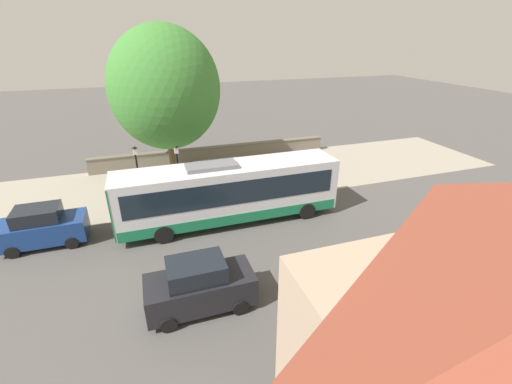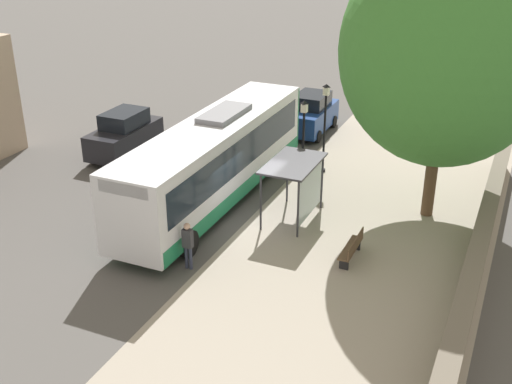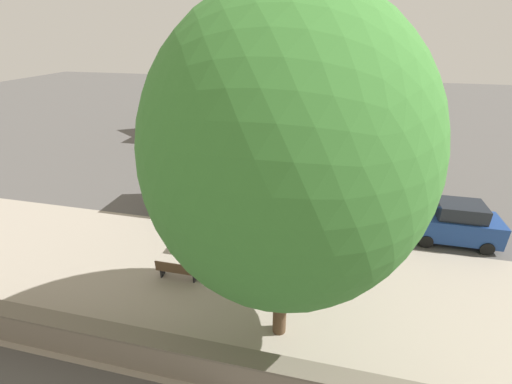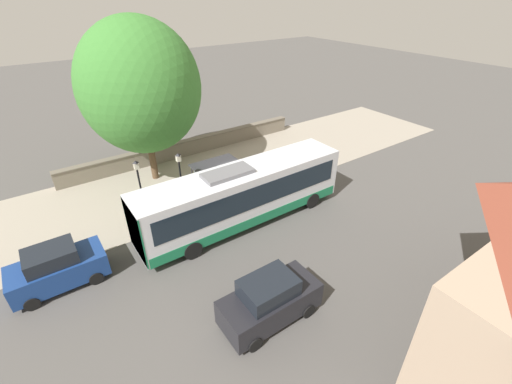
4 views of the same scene
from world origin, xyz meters
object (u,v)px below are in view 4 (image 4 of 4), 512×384
at_px(street_lamp_near, 181,179).
at_px(shade_tree, 140,87).
at_px(parked_car_behind_bus, 57,268).
at_px(bus, 243,194).
at_px(pedestrian, 293,173).
at_px(bench, 222,164).
at_px(street_lamp_far, 141,188).
at_px(bus_shelter, 215,168).
at_px(parked_car_far_lane, 270,300).

height_order(street_lamp_near, shade_tree, shade_tree).
bearing_deg(parked_car_behind_bus, bus, 85.97).
relative_size(bus, pedestrian, 7.23).
height_order(bench, street_lamp_near, street_lamp_near).
distance_m(bench, parked_car_behind_bus, 13.30).
relative_size(bus, shade_tree, 1.16).
distance_m(pedestrian, street_lamp_near, 7.74).
bearing_deg(bench, street_lamp_far, -64.12).
bearing_deg(street_lamp_far, shade_tree, 154.61).
bearing_deg(bus, bench, 160.45).
distance_m(bus_shelter, shade_tree, 6.92).
bearing_deg(shade_tree, street_lamp_near, -1.31).
bearing_deg(shade_tree, parked_car_behind_bus, -44.52).
xyz_separation_m(pedestrian, street_lamp_far, (-1.46, -9.82, 1.44)).
xyz_separation_m(bus_shelter, street_lamp_far, (0.55, -4.95, 0.46)).
xyz_separation_m(street_lamp_far, parked_car_far_lane, (9.43, 1.89, -1.40)).
bearing_deg(street_lamp_near, parked_car_far_lane, -2.66).
bearing_deg(parked_car_far_lane, bus_shelter, 162.98).
distance_m(bus, bus_shelter, 3.58).
xyz_separation_m(bus_shelter, parked_car_far_lane, (9.98, -3.05, -0.94)).
relative_size(bus, bus_shelter, 4.14).
bearing_deg(pedestrian, shade_tree, -131.88).
distance_m(bus, pedestrian, 5.38).
distance_m(bus, parked_car_behind_bus, 9.75).
height_order(bus_shelter, bench, bus_shelter).
height_order(street_lamp_near, parked_car_behind_bus, street_lamp_near).
bearing_deg(street_lamp_near, bus_shelter, 105.12).
bearing_deg(bench, street_lamp_near, -52.84).
relative_size(bus_shelter, parked_car_behind_bus, 0.74).
distance_m(shade_tree, parked_car_far_lane, 15.58).
distance_m(bus_shelter, street_lamp_near, 2.74).
xyz_separation_m(bus, bus_shelter, (-3.58, 0.19, 0.11)).
bearing_deg(parked_car_behind_bus, parked_car_far_lane, 43.92).
bearing_deg(parked_car_far_lane, street_lamp_near, 177.34).
relative_size(pedestrian, parked_car_far_lane, 0.41).
bearing_deg(bus, street_lamp_far, -122.49).
distance_m(bus_shelter, street_lamp_far, 5.00).
bearing_deg(bus_shelter, street_lamp_near, -74.88).
bearing_deg(shade_tree, street_lamp_far, -25.39).
relative_size(pedestrian, street_lamp_near, 0.43).
distance_m(pedestrian, shade_tree, 11.33).
relative_size(street_lamp_near, shade_tree, 0.37).
xyz_separation_m(bus_shelter, pedestrian, (2.01, 4.88, -0.98)).
xyz_separation_m(bus_shelter, bench, (-2.87, 2.10, -1.51)).
bearing_deg(street_lamp_far, bus, 57.51).
bearing_deg(pedestrian, bench, -150.34).
bearing_deg(parked_car_far_lane, bus, 155.91).
xyz_separation_m(bus_shelter, street_lamp_near, (0.71, -2.62, 0.39)).
bearing_deg(shade_tree, pedestrian, 48.12).
height_order(bus, parked_car_far_lane, bus).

